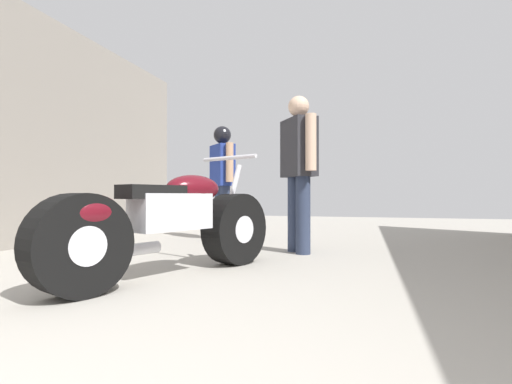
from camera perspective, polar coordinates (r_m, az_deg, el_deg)
The scene contains 5 objects.
ground_plane at distance 3.71m, azimuth 3.63°, elevation -10.56°, with size 16.69×16.69×0.00m, color #A8A399.
garage_partition_left at distance 5.51m, azimuth -33.17°, elevation 8.74°, with size 0.08×7.65×3.05m, color gray.
motorcycle_maroon_cruiser at distance 3.12m, azimuth -12.94°, elevation -4.70°, with size 1.09×2.09×1.01m.
mechanic_in_blue at distance 4.41m, azimuth 6.31°, elevation 4.13°, with size 0.50×0.64×1.77m.
mechanic_with_helmet at distance 5.70m, azimuth -4.99°, elevation 3.01°, with size 0.52×0.55×1.66m.
Camera 1 is at (0.77, -0.09, 0.65)m, focal length 27.14 mm.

